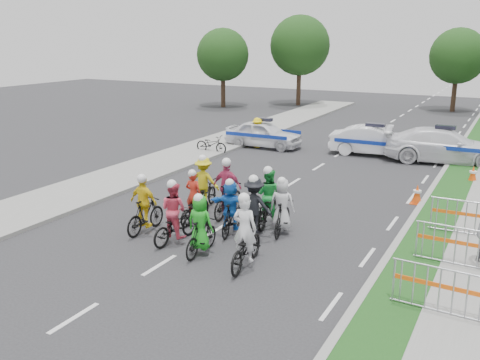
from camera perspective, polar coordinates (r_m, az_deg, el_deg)
The scene contains 28 objects.
ground at distance 14.05m, azimuth -8.59°, elevation -8.99°, with size 90.00×90.00×0.00m, color #28282B.
curb_right at distance 16.46m, azimuth 16.94°, elevation -5.59°, with size 0.20×60.00×0.12m, color gray.
grass_strip at distance 16.36m, azimuth 19.34°, elevation -5.94°, with size 1.20×60.00×0.11m, color #174415.
sidewalk_left at distance 21.60m, azimuth -14.71°, elevation -0.47°, with size 3.00×60.00×0.13m, color gray.
rider_0 at distance 13.58m, azimuth 0.58°, elevation -6.68°, with size 0.89×2.01×1.98m.
rider_1 at distance 14.34m, azimuth -4.21°, elevation -5.40°, with size 0.75×1.67×1.73m.
rider_2 at distance 15.26m, azimuth -6.99°, elevation -4.14°, with size 0.84×1.88×1.86m.
rider_3 at distance 16.12m, azimuth -10.11°, elevation -3.16°, with size 0.92×1.74×1.83m.
rider_4 at distance 15.41m, azimuth 1.55°, elevation -3.63°, with size 1.13×1.95×1.92m.
rider_5 at distance 15.73m, azimuth -0.97°, elevation -3.28°, with size 1.42×1.69×1.72m.
rider_6 at distance 16.83m, azimuth -4.89°, elevation -2.63°, with size 0.66×1.72×1.73m.
rider_7 at distance 15.83m, azimuth 4.53°, elevation -3.36°, with size 0.80×1.73×1.76m.
rider_8 at distance 16.48m, azimuth 3.07°, elevation -2.52°, with size 0.80×1.88×1.91m.
rider_9 at distance 17.23m, azimuth -1.31°, elevation -1.52°, with size 1.00×1.89×1.98m.
rider_10 at distance 18.01m, azimuth -3.85°, elevation -0.88°, with size 1.14×1.95×1.91m.
police_car_0 at distance 28.19m, azimuth 2.53°, elevation 4.92°, with size 1.63×4.06×1.38m, color white.
police_car_1 at distance 27.07m, azimuth 14.12°, elevation 4.07°, with size 1.49×4.28×1.41m, color white.
police_car_2 at distance 26.44m, azimuth 20.92°, elevation 3.44°, with size 2.19×5.39×1.56m, color white.
marshal_hiviz at distance 28.09m, azimuth 1.88°, elevation 5.08°, with size 1.01×0.58×1.56m, color yellow.
barrier_0 at distance 12.04m, azimuth 20.48°, elevation -11.18°, with size 2.00×0.50×1.12m, color #A5A8AD, non-canonical shape.
barrier_1 at distance 14.54m, azimuth 21.98°, elevation -6.73°, with size 2.00×0.50×1.12m, color #A5A8AD, non-canonical shape.
barrier_2 at distance 16.83m, azimuth 22.92°, elevation -3.89°, with size 2.00×0.50×1.12m, color #A5A8AD, non-canonical shape.
cone_0 at distance 19.66m, azimuth 18.36°, elevation -1.46°, with size 0.40×0.40×0.70m.
cone_1 at distance 23.23m, azimuth 23.59°, elevation 0.53°, with size 0.40×0.40×0.70m.
parked_bike at distance 26.78m, azimuth -3.07°, elevation 3.84°, with size 0.60×1.72×0.90m, color black.
tree_0 at distance 44.01m, azimuth -1.84°, elevation 13.20°, with size 4.20×4.20×6.30m.
tree_3 at distance 45.44m, azimuth 6.40°, elevation 14.07°, with size 4.90×4.90×7.35m.
tree_4 at distance 44.51m, azimuth 22.22°, elevation 12.14°, with size 4.20×4.20×6.30m.
Camera 1 is at (7.75, -10.23, 5.72)m, focal length 40.00 mm.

